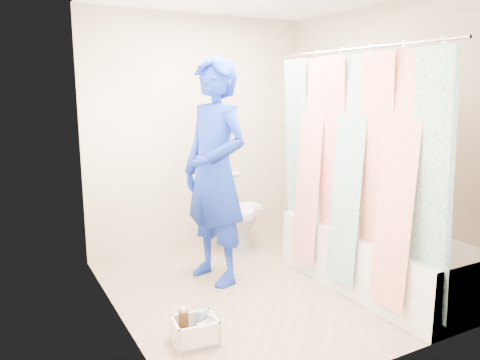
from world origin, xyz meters
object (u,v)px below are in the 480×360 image
toilet (232,211)px  cleaning_caddy (196,331)px  plumber (215,172)px  bathtub (376,256)px

toilet → cleaning_caddy: size_ratio=2.52×
toilet → plumber: bearing=-126.3°
plumber → cleaning_caddy: bearing=-47.4°
plumber → cleaning_caddy: size_ratio=6.22×
bathtub → toilet: size_ratio=2.24×
bathtub → cleaning_caddy: bathtub is taller
bathtub → toilet: (-0.59, 1.51, 0.12)m
bathtub → plumber: 1.54m
plumber → cleaning_caddy: 1.39m
toilet → plumber: (-0.53, -0.71, 0.57)m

